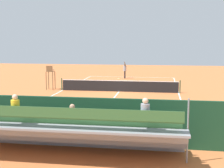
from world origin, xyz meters
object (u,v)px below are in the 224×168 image
at_px(bleacher_stand, 62,130).
at_px(equipment_bag, 111,137).
at_px(tennis_ball_near, 107,80).
at_px(tennis_ball_far, 141,81).
at_px(courtside_bench, 152,129).
at_px(umpire_chair, 50,75).
at_px(tennis_net, 119,86).
at_px(tennis_racket, 118,79).
at_px(tennis_player, 125,69).

relative_size(bleacher_stand, equipment_bag, 10.07).
height_order(tennis_ball_near, tennis_ball_far, same).
xyz_separation_m(courtside_bench, tennis_ball_far, (1.73, -20.35, -0.53)).
height_order(umpire_chair, courtside_bench, umpire_chair).
xyz_separation_m(tennis_net, tennis_ball_far, (-1.46, -7.08, -0.47)).
bearing_deg(tennis_ball_far, bleacher_stand, 85.89).
distance_m(bleacher_stand, tennis_ball_near, 23.10).
relative_size(equipment_bag, tennis_racket, 1.57).
bearing_deg(equipment_bag, tennis_ball_near, -79.70).
distance_m(tennis_racket, tennis_ball_near, 1.89).
relative_size(umpire_chair, tennis_player, 1.11).
bearing_deg(equipment_bag, courtside_bench, -175.87).
distance_m(tennis_net, tennis_ball_far, 7.24).
bearing_deg(tennis_net, equipment_bag, 96.01).
distance_m(equipment_bag, tennis_racket, 22.74).
bearing_deg(tennis_ball_near, tennis_player, -129.87).
height_order(tennis_net, courtside_bench, tennis_net).
height_order(bleacher_stand, tennis_player, bleacher_stand).
bearing_deg(courtside_bench, tennis_net, -76.49).
relative_size(equipment_bag, tennis_player, 0.47).
relative_size(tennis_net, tennis_ball_near, 156.06).
bearing_deg(courtside_bench, tennis_racket, -78.63).
bearing_deg(tennis_player, courtside_bench, 99.43).
xyz_separation_m(tennis_net, bleacher_stand, (0.15, 15.34, 0.46)).
bearing_deg(equipment_bag, umpire_chair, -60.74).
height_order(courtside_bench, tennis_racket, courtside_bench).
distance_m(bleacher_stand, tennis_racket, 24.56).
height_order(tennis_player, tennis_ball_near, tennis_player).
height_order(tennis_player, tennis_racket, tennis_player).
distance_m(umpire_chair, courtside_bench, 16.42).
height_order(courtside_bench, tennis_ball_near, courtside_bench).
bearing_deg(tennis_ball_far, umpire_chair, 42.01).
xyz_separation_m(tennis_net, equipment_bag, (-1.41, 13.40, -0.32)).
distance_m(tennis_racket, tennis_ball_far, 3.48).
xyz_separation_m(tennis_net, tennis_player, (0.63, -9.75, 0.51)).
bearing_deg(tennis_ball_near, equipment_bag, 100.30).
height_order(equipment_bag, tennis_racket, equipment_bag).
bearing_deg(bleacher_stand, tennis_net, -90.58).
distance_m(bleacher_stand, courtside_bench, 3.95).
bearing_deg(bleacher_stand, tennis_player, -88.91).
height_order(equipment_bag, tennis_ball_far, equipment_bag).
bearing_deg(tennis_ball_far, tennis_racket, -37.08).
height_order(bleacher_stand, courtside_bench, bleacher_stand).
relative_size(tennis_racket, tennis_ball_far, 8.68).
bearing_deg(umpire_chair, tennis_net, 178.32).
relative_size(umpire_chair, tennis_ball_far, 32.42).
bearing_deg(tennis_racket, equipment_bag, 96.91).
height_order(bleacher_stand, tennis_racket, bleacher_stand).
bearing_deg(courtside_bench, bleacher_stand, 31.74).
bearing_deg(tennis_ball_near, tennis_racket, -124.96).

